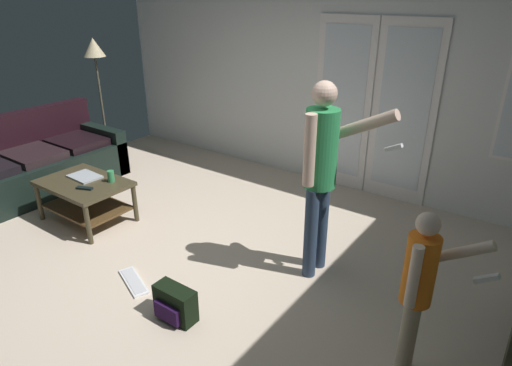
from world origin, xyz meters
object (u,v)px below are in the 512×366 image
leather_couch (32,167)px  tv_remote_black (84,188)px  coffee_table (85,192)px  laptop_closed (85,176)px  backpack (175,304)px  cup_near_edge (111,176)px  person_adult (322,165)px  floor_lamp (95,57)px  person_child (420,284)px  loose_keyboard (134,282)px

leather_couch → tv_remote_black: (1.39, -0.20, 0.16)m
coffee_table → laptop_closed: (-0.09, 0.08, 0.13)m
backpack → laptop_closed: size_ratio=0.99×
cup_near_edge → tv_remote_black: cup_near_edge is taller
cup_near_edge → tv_remote_black: size_ratio=0.71×
coffee_table → person_adult: person_adult is taller
leather_couch → cup_near_edge: leather_couch is taller
floor_lamp → laptop_closed: bearing=-42.9°
coffee_table → floor_lamp: floor_lamp is taller
leather_couch → person_adult: bearing=7.9°
coffee_table → person_child: 3.50m
tv_remote_black → person_adult: bearing=-5.3°
loose_keyboard → laptop_closed: size_ratio=1.34×
person_child → tv_remote_black: 3.31m
leather_couch → laptop_closed: leather_couch is taller
loose_keyboard → tv_remote_black: tv_remote_black is taller
coffee_table → cup_near_edge: 0.35m
person_adult → floor_lamp: floor_lamp is taller
coffee_table → tv_remote_black: bearing=-31.0°
backpack → loose_keyboard: (-0.61, 0.10, -0.12)m
backpack → cup_near_edge: size_ratio=2.80×
coffee_table → loose_keyboard: 1.40m
person_child → laptop_closed: bearing=177.6°
person_child → backpack: person_child is taller
person_child → loose_keyboard: size_ratio=2.58×
tv_remote_black → leather_couch: bearing=149.0°
leather_couch → backpack: (3.10, -0.66, -0.18)m
leather_couch → floor_lamp: bearing=103.3°
leather_couch → backpack: leather_couch is taller
person_adult → tv_remote_black: person_adult is taller
person_child → tv_remote_black: person_child is taller
leather_couch → person_adult: 3.77m
loose_keyboard → tv_remote_black: bearing=161.9°
leather_couch → loose_keyboard: leather_couch is taller
person_adult → person_child: (1.03, -0.68, -0.31)m
loose_keyboard → laptop_closed: 1.54m
floor_lamp → tv_remote_black: floor_lamp is taller
coffee_table → tv_remote_black: 0.25m
laptop_closed → coffee_table: bearing=-40.1°
coffee_table → loose_keyboard: (1.28, -0.47, -0.32)m
coffee_table → laptop_closed: laptop_closed is taller
backpack → loose_keyboard: size_ratio=0.74×
person_child → floor_lamp: size_ratio=0.69×
person_child → loose_keyboard: (-2.21, -0.40, -0.70)m
loose_keyboard → cup_near_edge: 1.32m
floor_lamp → laptop_closed: floor_lamp is taller
person_adult → person_child: bearing=-33.3°
person_adult → loose_keyboard: bearing=-137.7°
person_adult → backpack: person_adult is taller
backpack → tv_remote_black: size_ratio=1.99×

